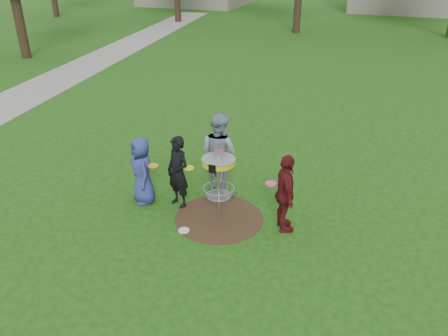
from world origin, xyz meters
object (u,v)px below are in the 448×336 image
(player_blue, at_px, (142,170))
(player_maroon, at_px, (285,194))
(player_black, at_px, (178,172))
(player_grey, at_px, (219,153))
(disc_golf_basket, at_px, (219,174))

(player_blue, xyz_separation_m, player_maroon, (3.05, 0.01, 0.05))
(player_blue, xyz_separation_m, player_black, (0.77, 0.12, 0.04))
(player_blue, distance_m, player_maroon, 3.05)
(player_grey, bearing_deg, player_black, 77.29)
(player_maroon, xyz_separation_m, disc_golf_basket, (-1.30, -0.09, 0.23))
(player_black, bearing_deg, player_maroon, 21.01)
(player_blue, height_order, player_grey, player_grey)
(player_black, bearing_deg, player_grey, 79.00)
(player_grey, distance_m, player_maroon, 1.95)
(player_blue, distance_m, player_black, 0.78)
(player_maroon, bearing_deg, player_blue, 64.01)
(player_grey, bearing_deg, player_maroon, 172.50)
(player_grey, height_order, disc_golf_basket, player_grey)
(disc_golf_basket, bearing_deg, player_grey, 110.18)
(player_blue, relative_size, player_grey, 0.80)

